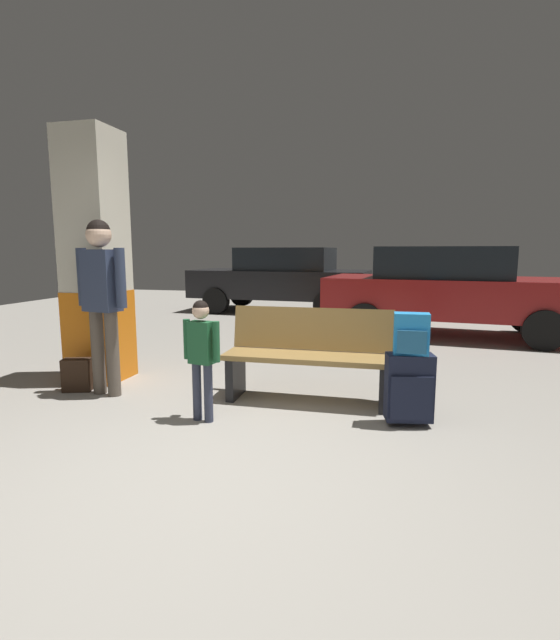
{
  "coord_description": "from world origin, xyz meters",
  "views": [
    {
      "loc": [
        1.16,
        -2.57,
        1.45
      ],
      "look_at": [
        0.22,
        1.3,
        0.85
      ],
      "focal_mm": 26.15,
      "sensor_mm": 36.0,
      "label": 1
    }
  ],
  "objects": [
    {
      "name": "bench",
      "position": [
        0.39,
        1.77,
        0.44
      ],
      "size": [
        1.6,
        0.54,
        0.89
      ],
      "color": "#9E7A42",
      "rests_on": "ground_plane"
    },
    {
      "name": "ground_plane",
      "position": [
        0.0,
        4.0,
        -0.05
      ],
      "size": [
        18.0,
        18.0,
        0.1
      ],
      "primitive_type": "cube",
      "color": "gray"
    },
    {
      "name": "backpack_dark_floor",
      "position": [
        -2.0,
        1.49,
        0.17
      ],
      "size": [
        0.32,
        0.26,
        0.34
      ],
      "color": "black",
      "rests_on": "ground_plane"
    },
    {
      "name": "backpack_bright",
      "position": [
        1.32,
        1.3,
        0.77
      ],
      "size": [
        0.28,
        0.2,
        0.34
      ],
      "color": "#268CD8",
      "rests_on": "suitcase"
    },
    {
      "name": "structural_pillar",
      "position": [
        -2.04,
        1.96,
        1.35
      ],
      "size": [
        0.57,
        0.57,
        2.73
      ],
      "color": "orange",
      "rests_on": "ground_plane"
    },
    {
      "name": "child",
      "position": [
        -0.39,
        0.99,
        0.64
      ],
      "size": [
        0.35,
        0.23,
        1.04
      ],
      "color": "#33384C",
      "rests_on": "ground_plane"
    },
    {
      "name": "parked_car_far",
      "position": [
        -1.41,
        8.13,
        0.81
      ],
      "size": [
        4.19,
        1.98,
        1.51
      ],
      "color": "black",
      "rests_on": "ground_plane"
    },
    {
      "name": "suitcase",
      "position": [
        1.32,
        1.3,
        0.32
      ],
      "size": [
        0.41,
        0.29,
        0.6
      ],
      "color": "#191E33",
      "rests_on": "ground_plane"
    },
    {
      "name": "parked_car_near",
      "position": [
        2.06,
        5.76,
        0.81
      ],
      "size": [
        4.25,
        2.12,
        1.51
      ],
      "color": "maroon",
      "rests_on": "ground_plane"
    },
    {
      "name": "adult",
      "position": [
        -1.63,
        1.45,
        1.08
      ],
      "size": [
        0.59,
        0.27,
        1.74
      ],
      "color": "brown",
      "rests_on": "ground_plane"
    }
  ]
}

